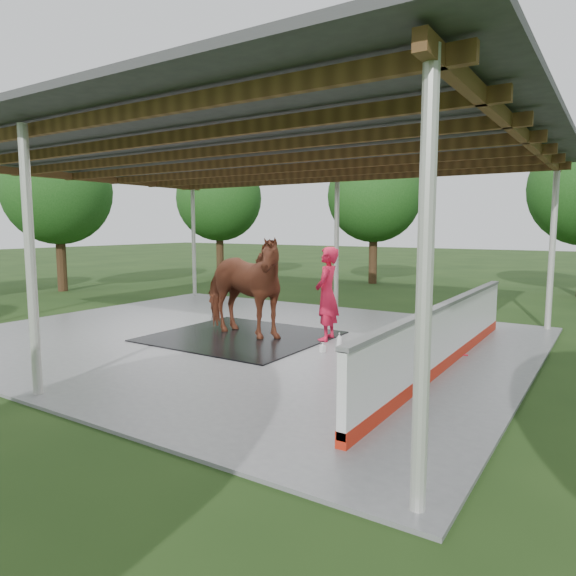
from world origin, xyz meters
The scene contains 12 objects.
ground centered at (0.00, 0.00, 0.00)m, with size 100.00×100.00×0.00m, color #1E3814.
concrete_slab centered at (0.00, 0.00, 0.03)m, with size 12.00×10.00×0.05m, color slate.
pavilion_structure centered at (0.00, 0.00, 3.97)m, with size 12.60×10.60×4.05m.
dasher_board centered at (4.60, 0.00, 0.59)m, with size 0.16×8.00×1.15m.
tree_belt centered at (0.30, 0.90, 3.79)m, with size 28.00×28.00×5.80m.
rubber_mat centered at (0.09, -0.01, 0.06)m, with size 3.62×3.40×0.03m, color black.
horse centered at (0.09, -0.01, 1.18)m, with size 1.19×2.60×2.20m, color brown.
handler centered at (1.84, 0.74, 1.06)m, with size 0.73×0.48×2.01m, color red.
wash_bucket centered at (3.38, -0.68, 0.21)m, with size 0.33×0.33×0.30m.
soap_bottle_a centered at (2.39, 0.28, 0.20)m, with size 0.12×0.12×0.30m, color silver.
soap_bottle_b centered at (2.30, -0.26, 0.15)m, with size 0.09×0.09×0.20m, color #338CD8.
hose_coil centered at (3.71, 1.35, 0.06)m, with size 1.71×1.46×0.02m.
Camera 1 is at (7.03, -8.83, 2.49)m, focal length 32.00 mm.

